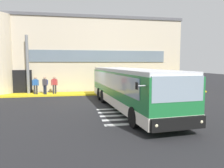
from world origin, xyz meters
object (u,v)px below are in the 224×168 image
Objects in this scene: passenger_by_doorway at (45,84)px; passenger_at_curb_edge at (54,84)px; passenger_near_column at (35,84)px; safety_bollard_yellow at (109,91)px; bus_main_foreground at (129,89)px; entry_support_column at (28,64)px.

passenger_at_curb_edge is at bearing 14.22° from passenger_by_doorway.
passenger_near_column reaches higher than safety_bollard_yellow.
passenger_at_curb_edge is (1.73, 0.04, 0.00)m from passenger_near_column.
passenger_near_column is (-7.21, 7.15, -0.26)m from bus_main_foreground.
passenger_at_curb_edge is (-5.48, 7.18, -0.26)m from bus_main_foreground.
entry_support_column is at bearing 136.04° from passenger_near_column.
entry_support_column is at bearing 163.79° from passenger_at_curb_edge.
passenger_by_doorway is 1.00× the size of passenger_at_curb_edge.
passenger_by_doorway is (-6.31, 6.97, -0.22)m from bus_main_foreground.
entry_support_column reaches higher than passenger_at_curb_edge.
passenger_at_curb_edge is at bearing -16.21° from entry_support_column.
safety_bollard_yellow is at bearing -8.17° from passenger_by_doorway.
passenger_at_curb_edge reaches higher than safety_bollard_yellow.
passenger_at_curb_edge is at bearing 127.34° from bus_main_foreground.
entry_support_column is 3.35× the size of passenger_at_curb_edge.
bus_main_foreground is (8.01, -7.92, -1.62)m from entry_support_column.
safety_bollard_yellow is (7.65, -1.80, -2.50)m from entry_support_column.
bus_main_foreground is at bearing -52.66° from passenger_at_curb_edge.
safety_bollard_yellow is (5.95, -0.86, -0.66)m from passenger_by_doorway.
passenger_at_curb_edge is (0.83, 0.21, -0.03)m from passenger_by_doorway.
entry_support_column is 6.23× the size of safety_bollard_yellow.
bus_main_foreground is 7.15× the size of passenger_at_curb_edge.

